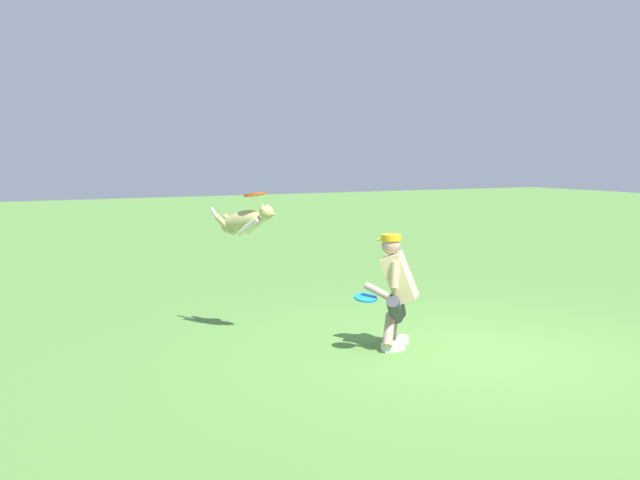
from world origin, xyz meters
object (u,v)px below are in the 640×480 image
Objects in this scene: person at (396,287)px; frisbee_flying at (255,195)px; frisbee_held at (365,298)px; dog at (244,221)px.

person is 2.02m from frisbee_flying.
frisbee_held is (0.39, -0.03, -0.09)m from person.
frisbee_held is (-0.77, 1.29, -1.09)m from frisbee_flying.
person is at bearing 176.13° from frisbee_held.
frisbee_held is at bearing 0.43° from dog.
person is at bearing 131.38° from frisbee_flying.
person is 1.43× the size of dog.
dog is 3.37× the size of frisbee_flying.
frisbee_flying is at bearing -6.40° from person.
person reaches higher than frisbee_held.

